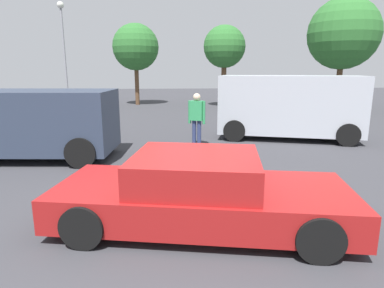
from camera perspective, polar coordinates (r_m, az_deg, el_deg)
name	(u,v)px	position (r m, az deg, el deg)	size (l,w,h in m)	color
ground_plane	(185,218)	(5.73, -1.17, -12.71)	(80.00, 80.00, 0.00)	#38383D
sedan_foreground	(200,193)	(5.29, 1.46, -8.49)	(4.87, 2.68, 1.18)	maroon
dog	(165,157)	(8.41, -4.76, -2.33)	(0.60, 0.50, 0.46)	olive
van_white	(288,105)	(12.49, 16.37, 6.49)	(5.29, 3.33, 2.27)	#B2B7C1
suv_dark	(28,122)	(10.27, -26.58, 3.48)	(4.88, 2.49, 1.92)	#2D384C
pedestrian	(197,115)	(10.60, 0.82, 5.01)	(0.53, 0.38, 1.74)	navy
light_post_near	(63,37)	(24.34, -21.44, 16.83)	(0.44, 0.44, 6.79)	gray
tree_back_left	(343,34)	(23.41, 24.75, 16.94)	(4.35, 4.35, 6.83)	brown
tree_back_center	(224,47)	(22.72, 5.63, 16.36)	(2.77, 2.77, 5.36)	brown
tree_back_right	(136,47)	(24.35, -9.74, 16.19)	(3.22, 3.22, 5.65)	brown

